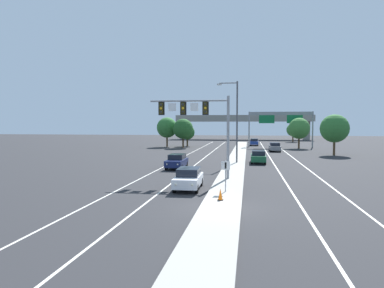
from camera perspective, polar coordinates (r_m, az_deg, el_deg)
ground_plane at (r=20.91m, az=4.72°, el=-10.33°), size 260.00×260.00×0.00m
median_island at (r=38.60m, az=6.80°, el=-3.93°), size 2.40×110.00×0.15m
lane_stripe_oncoming_center at (r=45.95m, az=1.30°, el=-2.84°), size 0.14×100.00×0.01m
lane_stripe_receding_center at (r=45.63m, az=13.08°, el=-2.97°), size 0.14×100.00×0.01m
edge_stripe_left at (r=46.52m, az=-2.74°, el=-2.77°), size 0.14×100.00×0.01m
edge_stripe_right at (r=45.98m, az=17.20°, el=-2.98°), size 0.14×100.00×0.01m
overhead_signal_mast at (r=30.76m, az=1.31°, el=4.36°), size 7.06×0.44×7.20m
median_sign_post at (r=24.76m, az=5.50°, el=-4.46°), size 0.60×0.10×2.20m
street_lamp_median at (r=43.58m, az=7.06°, el=4.43°), size 2.58×0.28×10.00m
car_oncoming_white at (r=26.51m, az=-0.56°, el=-5.60°), size 1.91×4.51×1.58m
car_oncoming_navy at (r=38.60m, az=-2.49°, el=-2.80°), size 1.87×4.49×1.58m
car_receding_green at (r=44.53m, az=10.75°, el=-2.04°), size 1.83×4.47×1.58m
car_receding_grey at (r=63.86m, az=13.34°, el=-0.47°), size 1.89×4.50×1.58m
car_receding_blue at (r=80.55m, az=10.12°, el=0.34°), size 1.93×4.51×1.58m
traffic_cone_median_nose at (r=22.15m, az=4.65°, el=-8.21°), size 0.36×0.36×0.74m
highway_sign_gantry at (r=75.63m, az=14.25°, el=4.15°), size 13.28×0.42×7.50m
overpass_bridge at (r=111.55m, az=8.39°, el=3.72°), size 42.40×6.40×7.65m
tree_far_left_b at (r=76.72m, az=-0.77°, el=1.92°), size 3.25×3.25×4.70m
tree_far_right_c at (r=59.21m, az=22.22°, el=2.35°), size 4.43×4.43×6.41m
tree_far_left_c at (r=74.95m, az=-4.10°, el=2.69°), size 4.36×4.36×6.31m
tree_far_right_a at (r=73.21m, az=17.07°, el=2.44°), size 4.23×4.23×6.12m
tree_far_left_a at (r=71.73m, az=-1.46°, el=2.48°), size 4.12×4.12×5.97m
tree_far_right_b at (r=98.51m, az=16.14°, el=2.22°), size 3.47×3.47×5.02m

